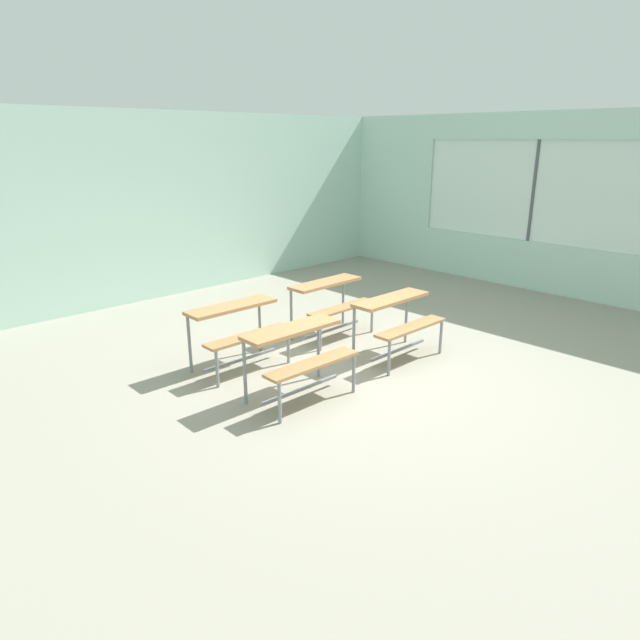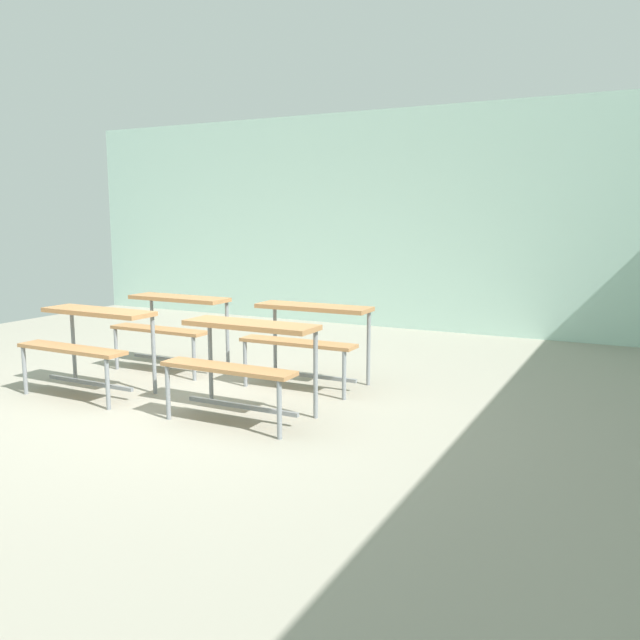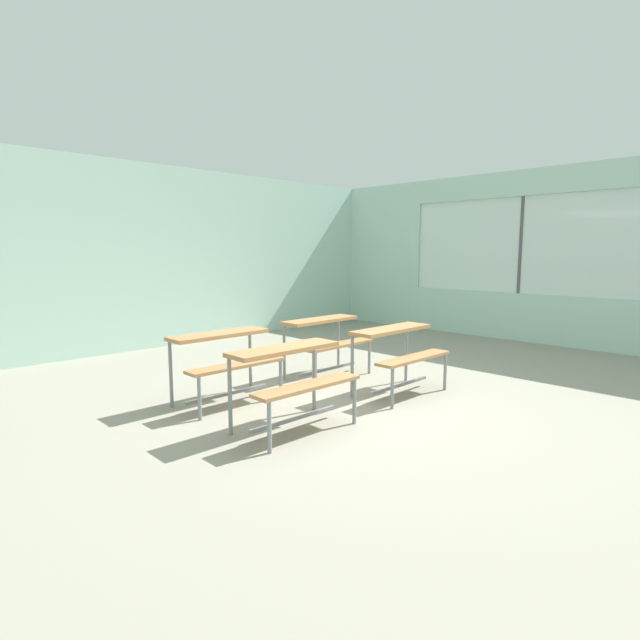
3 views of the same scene
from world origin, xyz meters
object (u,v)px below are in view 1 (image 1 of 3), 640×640
desk_bench_r0c0 (299,347)px  desk_bench_r1c1 (331,296)px  desk_bench_r1c0 (238,322)px  desk_bench_r0c1 (398,314)px

desk_bench_r0c0 → desk_bench_r1c1: size_ratio=1.00×
desk_bench_r0c0 → desk_bench_r1c0: size_ratio=1.00×
desk_bench_r0c0 → desk_bench_r0c1: size_ratio=1.01×
desk_bench_r0c1 → desk_bench_r1c1: (-0.02, 1.11, 0.00)m
desk_bench_r0c0 → desk_bench_r1c1: 1.94m
desk_bench_r0c0 → desk_bench_r1c0: 1.09m
desk_bench_r0c0 → desk_bench_r0c1: 1.60m
desk_bench_r0c1 → desk_bench_r0c0: bearing=-179.4°
desk_bench_r0c0 → desk_bench_r0c1: same height
desk_bench_r1c1 → desk_bench_r1c0: bearing=-179.4°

